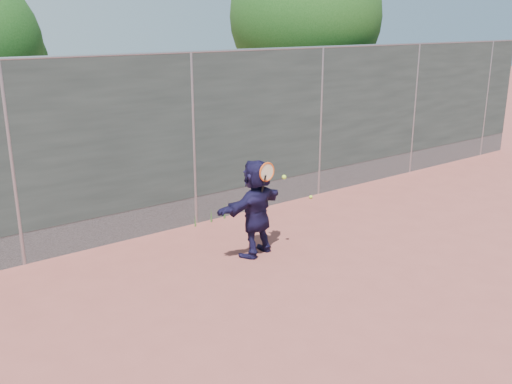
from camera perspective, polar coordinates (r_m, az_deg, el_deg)
ground at (r=7.78m, az=7.77°, el=-10.09°), size 80.00×80.00×0.00m
player at (r=8.70m, az=0.00°, el=-1.59°), size 1.47×0.79×1.51m
ball_ground at (r=11.72m, az=5.51°, el=-0.50°), size 0.07×0.07×0.07m
fence at (r=9.91m, az=-6.29°, el=5.53°), size 20.00×0.06×3.03m
swing_action at (r=8.43m, az=1.25°, el=1.85°), size 0.49×0.15×0.51m
tree_right at (r=14.35m, az=5.37°, el=16.67°), size 3.78×3.60×5.39m
weed_clump at (r=10.34m, az=-4.31°, el=-2.26°), size 0.68×0.07×0.30m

